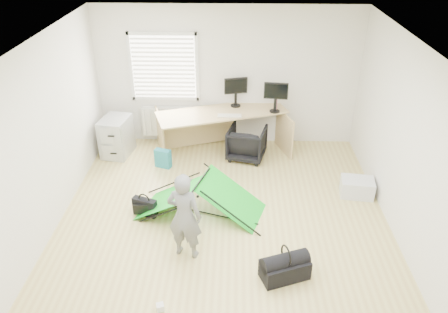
{
  "coord_description": "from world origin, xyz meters",
  "views": [
    {
      "loc": [
        0.16,
        -5.22,
        4.16
      ],
      "look_at": [
        0.0,
        0.4,
        0.95
      ],
      "focal_mm": 35.0,
      "sensor_mm": 36.0,
      "label": 1
    }
  ],
  "objects_px": {
    "filing_cabinet": "(117,136)",
    "monitor_left": "(236,96)",
    "monitor_right": "(275,101)",
    "thermos": "(276,104)",
    "kite": "(200,197)",
    "duffel_bag": "(285,269)",
    "person": "(185,216)",
    "office_chair": "(247,143)",
    "laptop_bag": "(145,207)",
    "storage_crate": "(357,187)",
    "desk": "(222,131)"
  },
  "relations": [
    {
      "from": "person",
      "to": "storage_crate",
      "type": "relative_size",
      "value": 2.45
    },
    {
      "from": "laptop_bag",
      "to": "desk",
      "type": "bearing_deg",
      "value": 82.98
    },
    {
      "from": "monitor_right",
      "to": "kite",
      "type": "bearing_deg",
      "value": -114.66
    },
    {
      "from": "duffel_bag",
      "to": "laptop_bag",
      "type": "bearing_deg",
      "value": 127.4
    },
    {
      "from": "monitor_right",
      "to": "duffel_bag",
      "type": "distance_m",
      "value": 3.53
    },
    {
      "from": "thermos",
      "to": "duffel_bag",
      "type": "height_order",
      "value": "thermos"
    },
    {
      "from": "kite",
      "to": "storage_crate",
      "type": "height_order",
      "value": "kite"
    },
    {
      "from": "kite",
      "to": "filing_cabinet",
      "type": "bearing_deg",
      "value": 151.0
    },
    {
      "from": "monitor_left",
      "to": "person",
      "type": "height_order",
      "value": "person"
    },
    {
      "from": "thermos",
      "to": "person",
      "type": "relative_size",
      "value": 0.19
    },
    {
      "from": "monitor_right",
      "to": "thermos",
      "type": "bearing_deg",
      "value": 85.81
    },
    {
      "from": "thermos",
      "to": "person",
      "type": "bearing_deg",
      "value": -114.47
    },
    {
      "from": "filing_cabinet",
      "to": "laptop_bag",
      "type": "height_order",
      "value": "filing_cabinet"
    },
    {
      "from": "thermos",
      "to": "laptop_bag",
      "type": "height_order",
      "value": "thermos"
    },
    {
      "from": "office_chair",
      "to": "person",
      "type": "distance_m",
      "value": 2.87
    },
    {
      "from": "monitor_right",
      "to": "person",
      "type": "height_order",
      "value": "person"
    },
    {
      "from": "monitor_left",
      "to": "person",
      "type": "relative_size",
      "value": 0.34
    },
    {
      "from": "desk",
      "to": "storage_crate",
      "type": "bearing_deg",
      "value": -52.13
    },
    {
      "from": "office_chair",
      "to": "duffel_bag",
      "type": "bearing_deg",
      "value": 111.88
    },
    {
      "from": "duffel_bag",
      "to": "monitor_right",
      "type": "bearing_deg",
      "value": 68.06
    },
    {
      "from": "duffel_bag",
      "to": "filing_cabinet",
      "type": "bearing_deg",
      "value": 111.81
    },
    {
      "from": "person",
      "to": "desk",
      "type": "bearing_deg",
      "value": -83.25
    },
    {
      "from": "filing_cabinet",
      "to": "monitor_right",
      "type": "height_order",
      "value": "monitor_right"
    },
    {
      "from": "monitor_right",
      "to": "kite",
      "type": "distance_m",
      "value": 2.53
    },
    {
      "from": "thermos",
      "to": "office_chair",
      "type": "height_order",
      "value": "thermos"
    },
    {
      "from": "filing_cabinet",
      "to": "office_chair",
      "type": "xyz_separation_m",
      "value": [
        2.48,
        -0.08,
        -0.06
      ]
    },
    {
      "from": "thermos",
      "to": "monitor_right",
      "type": "bearing_deg",
      "value": -100.93
    },
    {
      "from": "laptop_bag",
      "to": "kite",
      "type": "bearing_deg",
      "value": 25.77
    },
    {
      "from": "person",
      "to": "duffel_bag",
      "type": "relative_size",
      "value": 2.11
    },
    {
      "from": "duffel_bag",
      "to": "person",
      "type": "bearing_deg",
      "value": 142.14
    },
    {
      "from": "storage_crate",
      "to": "monitor_left",
      "type": "bearing_deg",
      "value": 139.1
    },
    {
      "from": "kite",
      "to": "thermos",
      "type": "bearing_deg",
      "value": 77.09
    },
    {
      "from": "desk",
      "to": "office_chair",
      "type": "bearing_deg",
      "value": -48.3
    },
    {
      "from": "storage_crate",
      "to": "duffel_bag",
      "type": "xyz_separation_m",
      "value": [
        -1.37,
        -1.9,
        -0.01
      ]
    },
    {
      "from": "monitor_left",
      "to": "kite",
      "type": "xyz_separation_m",
      "value": [
        -0.52,
        -2.31,
        -0.75
      ]
    },
    {
      "from": "desk",
      "to": "monitor_left",
      "type": "relative_size",
      "value": 5.51
    },
    {
      "from": "monitor_right",
      "to": "person",
      "type": "relative_size",
      "value": 0.34
    },
    {
      "from": "thermos",
      "to": "storage_crate",
      "type": "xyz_separation_m",
      "value": [
        1.27,
        -1.59,
        -0.8
      ]
    },
    {
      "from": "monitor_left",
      "to": "monitor_right",
      "type": "distance_m",
      "value": 0.78
    },
    {
      "from": "filing_cabinet",
      "to": "duffel_bag",
      "type": "xyz_separation_m",
      "value": [
        2.92,
        -3.19,
        -0.24
      ]
    },
    {
      "from": "monitor_left",
      "to": "thermos",
      "type": "height_order",
      "value": "monitor_left"
    },
    {
      "from": "storage_crate",
      "to": "duffel_bag",
      "type": "relative_size",
      "value": 0.86
    },
    {
      "from": "desk",
      "to": "thermos",
      "type": "xyz_separation_m",
      "value": [
        1.01,
        0.11,
        0.54
      ]
    },
    {
      "from": "filing_cabinet",
      "to": "thermos",
      "type": "xyz_separation_m",
      "value": [
        3.01,
        0.3,
        0.58
      ]
    },
    {
      "from": "filing_cabinet",
      "to": "monitor_left",
      "type": "relative_size",
      "value": 1.69
    },
    {
      "from": "office_chair",
      "to": "duffel_bag",
      "type": "relative_size",
      "value": 1.12
    },
    {
      "from": "filing_cabinet",
      "to": "duffel_bag",
      "type": "distance_m",
      "value": 4.33
    },
    {
      "from": "filing_cabinet",
      "to": "monitor_left",
      "type": "height_order",
      "value": "monitor_left"
    },
    {
      "from": "person",
      "to": "duffel_bag",
      "type": "xyz_separation_m",
      "value": [
        1.31,
        -0.41,
        -0.51
      ]
    },
    {
      "from": "monitor_right",
      "to": "thermos",
      "type": "xyz_separation_m",
      "value": [
        0.02,
        0.09,
        -0.09
      ]
    }
  ]
}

